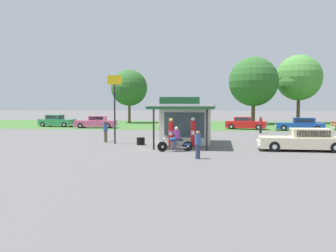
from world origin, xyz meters
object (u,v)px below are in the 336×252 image
Objects in this scene: featured_classic_sedan at (304,140)px; parked_car_back_row_centre at (96,122)px; parked_car_second_row_spare at (301,125)px; parked_car_back_row_far_right at (246,124)px; motorcycle_with_rider at (176,141)px; bystander_standing_back_lot at (106,131)px; gas_pump_offside at (193,134)px; spare_tire_stack at (141,141)px; gas_pump_nearside at (171,134)px; bystander_admiring_sedan at (198,144)px; parked_car_back_row_centre_left at (180,124)px; bystander_strolling_foreground at (261,124)px; roadside_pole_sign at (115,98)px; parked_car_back_row_centre_right at (57,121)px.

parked_car_back_row_centre is (-20.92, 20.51, 0.02)m from featured_classic_sedan.
parked_car_back_row_far_right is at bearing 164.17° from parked_car_second_row_spare.
featured_classic_sedan is at bearing 10.46° from motorcycle_with_rider.
gas_pump_offside is at bearing -23.26° from bystander_standing_back_lot.
spare_tire_stack is at bearing -62.25° from parked_car_back_row_centre.
gas_pump_nearside is at bearing -107.52° from parked_car_back_row_far_right.
parked_car_back_row_far_right is (6.39, 20.23, -0.27)m from gas_pump_nearside.
parked_car_back_row_centre_left is at bearing 98.61° from bystander_admiring_sedan.
bystander_strolling_foreground is at bearing 61.97° from gas_pump_nearside.
featured_classic_sedan is at bearing -44.44° from parked_car_back_row_centre.
parked_car_back_row_far_right is at bearing 64.67° from spare_tire_stack.
gas_pump_nearside is 0.37× the size of parked_car_second_row_spare.
parked_car_back_row_centre is at bearing 135.56° from featured_classic_sedan.
bystander_strolling_foreground is 0.33× the size of roadside_pole_sign.
bystander_standing_back_lot reaches higher than parked_car_back_row_centre_right.
parked_car_back_row_centre_left is (-1.41, 18.59, -0.25)m from gas_pump_nearside.
gas_pump_offside reaches higher than parked_car_back_row_centre_right.
parked_car_back_row_far_right is at bearing 11.88° from parked_car_back_row_centre_left.
bystander_strolling_foreground is 1.10× the size of bystander_admiring_sedan.
parked_car_back_row_centre reaches higher than parked_car_back_row_centre_left.
bystander_admiring_sedan is at bearing -81.39° from parked_car_back_row_centre_left.
gas_pump_offside is 0.38× the size of featured_classic_sedan.
spare_tire_stack is at bearing 130.95° from motorcycle_with_rider.
parked_car_back_row_centre_left is at bearing 94.35° from gas_pump_nearside.
parked_car_back_row_centre_right is at bearing 176.20° from parked_car_back_row_far_right.
parked_car_second_row_spare is at bearing 66.33° from bystander_admiring_sedan.
gas_pump_offside is 15.32m from bystander_strolling_foreground.
parked_car_back_row_centre_left reaches higher than featured_classic_sedan.
roadside_pole_sign reaches higher than motorcycle_with_rider.
parked_car_back_row_centre is at bearing -179.55° from parked_car_back_row_far_right.
bystander_admiring_sedan is (1.58, -3.02, 0.15)m from motorcycle_with_rider.
gas_pump_nearside reaches higher than parked_car_back_row_centre_left.
parked_car_back_row_centre_left is at bearing -11.00° from parked_car_back_row_centre_right.
bystander_standing_back_lot reaches higher than featured_classic_sedan.
parked_car_back_row_centre_right is 33.72m from bystander_admiring_sedan.
gas_pump_nearside reaches higher than parked_car_second_row_spare.
featured_classic_sedan is at bearing -101.12° from parked_car_second_row_spare.
spare_tire_stack is (15.83, -20.31, -0.45)m from parked_car_back_row_centre_right.
parked_car_back_row_centre_left reaches higher than spare_tire_stack.
roadside_pole_sign reaches higher than gas_pump_nearside.
bystander_strolling_foreground reaches higher than parked_car_back_row_centre.
gas_pump_offside is 1.37× the size of bystander_admiring_sedan.
bystander_strolling_foreground is (5.98, 14.11, -0.06)m from gas_pump_offside.
featured_classic_sedan is at bearing -61.96° from parked_car_back_row_centre_left.
parked_car_back_row_far_right is at bearing 80.45° from bystander_admiring_sedan.
spare_tire_stack is at bearing -131.28° from parked_car_second_row_spare.
gas_pump_nearside is 3.43× the size of spare_tire_stack.
parked_car_back_row_centre_right reaches higher than parked_car_back_row_centre_left.
motorcycle_with_rider is at bearing -104.71° from parked_car_back_row_far_right.
gas_pump_nearside reaches higher than featured_classic_sedan.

